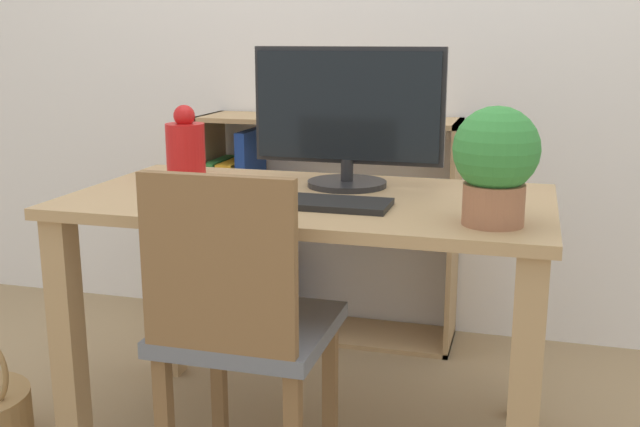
{
  "coord_description": "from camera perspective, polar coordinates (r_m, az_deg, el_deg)",
  "views": [
    {
      "loc": [
        0.57,
        -1.9,
        1.14
      ],
      "look_at": [
        0.0,
        0.1,
        0.65
      ],
      "focal_mm": 42.0,
      "sensor_mm": 36.0,
      "label": 1
    }
  ],
  "objects": [
    {
      "name": "desk",
      "position": [
        2.05,
        -0.76,
        -2.37
      ],
      "size": [
        1.28,
        0.69,
        0.72
      ],
      "color": "tan",
      "rests_on": "ground_plane"
    },
    {
      "name": "potted_plant",
      "position": [
        1.72,
        13.24,
        3.94
      ],
      "size": [
        0.2,
        0.2,
        0.27
      ],
      "color": "#9E6647",
      "rests_on": "desk"
    },
    {
      "name": "bookshelf",
      "position": [
        2.94,
        -2.87,
        -2.08
      ],
      "size": [
        0.98,
        0.28,
        0.85
      ],
      "color": "tan",
      "rests_on": "ground_plane"
    },
    {
      "name": "monitor",
      "position": [
        2.12,
        2.12,
        7.6
      ],
      "size": [
        0.55,
        0.23,
        0.39
      ],
      "color": "#232326",
      "rests_on": "desk"
    },
    {
      "name": "chair",
      "position": [
        1.82,
        -6.06,
        -8.37
      ],
      "size": [
        0.4,
        0.4,
        0.86
      ],
      "rotation": [
        0.0,
        0.0,
        -0.05
      ],
      "color": "slate",
      "rests_on": "ground_plane"
    },
    {
      "name": "keyboard",
      "position": [
        1.89,
        0.21,
        0.81
      ],
      "size": [
        0.34,
        0.15,
        0.02
      ],
      "color": "black",
      "rests_on": "desk"
    },
    {
      "name": "vase",
      "position": [
        2.32,
        -10.21,
        5.04
      ],
      "size": [
        0.12,
        0.12,
        0.22
      ],
      "color": "red",
      "rests_on": "desk"
    }
  ]
}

